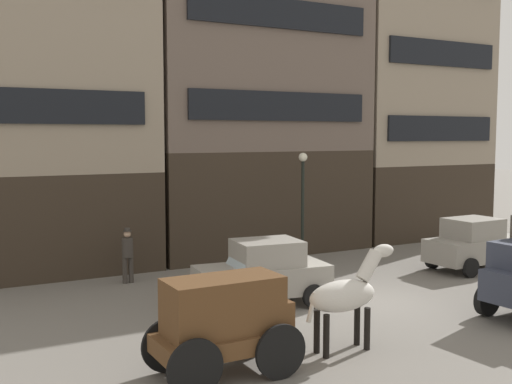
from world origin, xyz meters
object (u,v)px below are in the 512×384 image
Objects in this scene: cargo_wagon at (226,319)px; streetlamp_curbside at (303,192)px; sedan_parked_curb at (263,273)px; sedan_dark at (475,244)px; draft_horse at (346,294)px; pedestrian_officer at (128,253)px.

cargo_wagon is 0.70× the size of streetlamp_curbside.
cargo_wagon is 5.19m from sedan_parked_curb.
streetlamp_curbside reaches higher than sedan_parked_curb.
cargo_wagon is 0.75× the size of sedan_parked_curb.
cargo_wagon is 0.77× the size of sedan_dark.
sedan_dark is 0.91× the size of streetlamp_curbside.
draft_horse is at bearing -92.97° from sedan_parked_curb.
sedan_parked_curb is 5.03m from pedestrian_officer.
draft_horse reaches higher than sedan_parked_curb.
draft_horse is at bearing -0.00° from cargo_wagon.
pedestrian_officer is at bearing 161.33° from sedan_dark.
cargo_wagon reaches higher than pedestrian_officer.
sedan_dark is 12.08m from pedestrian_officer.
sedan_parked_curb is at bearing 87.03° from draft_horse.
pedestrian_officer is at bearing 120.79° from sedan_parked_curb.
pedestrian_officer is 0.44× the size of streetlamp_curbside.
sedan_dark is (12.03, 4.57, -0.23)m from cargo_wagon.
draft_horse reaches higher than sedan_dark.
cargo_wagon is at bearing -127.57° from sedan_parked_curb.
sedan_parked_curb is 0.94× the size of streetlamp_curbside.
cargo_wagon is 1.24× the size of draft_horse.
cargo_wagon is 10.90m from streetlamp_curbside.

